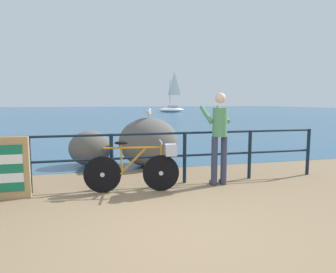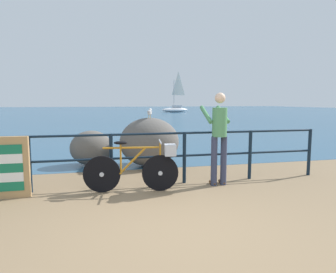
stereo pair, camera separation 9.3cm
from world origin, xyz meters
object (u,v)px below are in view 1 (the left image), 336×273
sailboat (171,108)px  folded_deckchair_stack (2,168)px  seagull (149,112)px  person_at_railing (219,134)px  breakwater_boulder_left (90,148)px  breakwater_boulder_main (149,142)px  bicycle (140,166)px

sailboat → folded_deckchair_stack: bearing=58.1°
seagull → sailboat: (10.03, 36.80, -0.64)m
folded_deckchair_stack → sailboat: 40.78m
folded_deckchair_stack → seagull: size_ratio=3.05×
person_at_railing → breakwater_boulder_left: person_at_railing is taller
breakwater_boulder_main → seagull: 0.75m
breakwater_boulder_main → seagull: seagull is taller
bicycle → seagull: seagull is taller
person_at_railing → seagull: 2.22m
breakwater_boulder_main → breakwater_boulder_left: bearing=164.6°
breakwater_boulder_left → seagull: (1.43, -0.46, 0.91)m
bicycle → breakwater_boulder_main: size_ratio=1.14×
person_at_railing → seagull: bearing=25.2°
breakwater_boulder_main → breakwater_boulder_left: 1.49m
bicycle → breakwater_boulder_left: bicycle is taller
folded_deckchair_stack → seagull: bearing=34.5°
bicycle → breakwater_boulder_left: 2.65m
person_at_railing → folded_deckchair_stack: 3.84m
seagull → sailboat: 38.15m
breakwater_boulder_main → sailboat: (10.03, 36.73, 0.10)m
person_at_railing → seagull: (-1.02, 1.94, 0.36)m
bicycle → folded_deckchair_stack: size_ratio=1.63×
person_at_railing → sailboat: size_ratio=0.29×
person_at_railing → bicycle: bearing=90.9°
folded_deckchair_stack → breakwater_boulder_left: (1.36, 2.38, -0.08)m
person_at_railing → sailboat: sailboat is taller
breakwater_boulder_main → seagull: size_ratio=4.36×
folded_deckchair_stack → breakwater_boulder_left: folded_deckchair_stack is taller
folded_deckchair_stack → seagull: 3.49m
folded_deckchair_stack → person_at_railing: bearing=-0.4°
bicycle → person_at_railing: size_ratio=0.95×
breakwater_boulder_left → sailboat: bearing=72.5°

